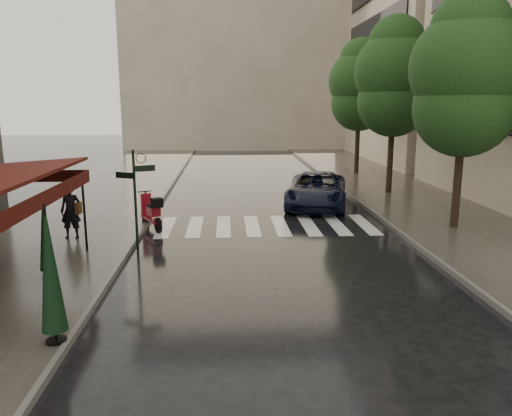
{
  "coord_description": "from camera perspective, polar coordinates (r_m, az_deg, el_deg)",
  "views": [
    {
      "loc": [
        1.53,
        -11.8,
        4.45
      ],
      "look_at": [
        2.39,
        2.59,
        1.4
      ],
      "focal_mm": 35.0,
      "sensor_mm": 36.0,
      "label": 1
    }
  ],
  "objects": [
    {
      "name": "ground",
      "position": [
        12.7,
        -10.23,
        -8.76
      ],
      "size": [
        120.0,
        120.0,
        0.0
      ],
      "primitive_type": "plane",
      "color": "black",
      "rests_on": "ground"
    },
    {
      "name": "sidewalk_far",
      "position": [
        25.72,
        16.46,
        1.64
      ],
      "size": [
        5.5,
        60.0,
        0.12
      ],
      "primitive_type": "cube",
      "color": "#38332D",
      "rests_on": "ground"
    },
    {
      "name": "tree_mid",
      "position": [
        25.12,
        15.57,
        14.14
      ],
      "size": [
        3.8,
        3.8,
        8.34
      ],
      "color": "black",
      "rests_on": "sidewalk_far"
    },
    {
      "name": "parasol_front",
      "position": [
        9.73,
        -22.47,
        -6.53
      ],
      "size": [
        0.47,
        0.47,
        2.6
      ],
      "color": "black",
      "rests_on": "sidewalk_near"
    },
    {
      "name": "parasol_back",
      "position": [
        13.49,
        -22.95,
        -2.72
      ],
      "size": [
        0.39,
        0.39,
        2.11
      ],
      "color": "black",
      "rests_on": "sidewalk_near"
    },
    {
      "name": "signpost",
      "position": [
        15.27,
        -13.64,
        1.74
      ],
      "size": [
        1.17,
        0.29,
        3.1
      ],
      "color": "black",
      "rests_on": "ground"
    },
    {
      "name": "backdrop_building",
      "position": [
        50.13,
        -1.81,
        18.32
      ],
      "size": [
        22.0,
        6.0,
        20.0
      ],
      "primitive_type": "cube",
      "color": "gray",
      "rests_on": "ground"
    },
    {
      "name": "pedestrian_with_umbrella",
      "position": [
        17.04,
        -20.59,
        2.21
      ],
      "size": [
        1.07,
        1.09,
        2.52
      ],
      "rotation": [
        0.0,
        0.0,
        -0.02
      ],
      "color": "black",
      "rests_on": "sidewalk_near"
    },
    {
      "name": "crosswalk",
      "position": [
        18.4,
        1.19,
        -2.02
      ],
      "size": [
        7.85,
        3.2,
        0.01
      ],
      "color": "silver",
      "rests_on": "ground"
    },
    {
      "name": "haussmann_far",
      "position": [
        40.94,
        19.03,
        18.08
      ],
      "size": [
        8.0,
        16.0,
        18.5
      ],
      "primitive_type": "cube",
      "color": "gray",
      "rests_on": "ground"
    },
    {
      "name": "scooter",
      "position": [
        18.19,
        -11.83,
        -0.54
      ],
      "size": [
        1.07,
        1.78,
        1.28
      ],
      "rotation": [
        0.0,
        0.0,
        0.47
      ],
      "color": "black",
      "rests_on": "ground"
    },
    {
      "name": "tree_far",
      "position": [
        31.88,
        11.77,
        13.53
      ],
      "size": [
        3.8,
        3.8,
        8.16
      ],
      "color": "black",
      "rests_on": "sidewalk_far"
    },
    {
      "name": "parked_car",
      "position": [
        21.84,
        6.96,
        2.1
      ],
      "size": [
        3.6,
        5.76,
        1.49
      ],
      "primitive_type": "imported",
      "rotation": [
        0.0,
        0.0,
        -0.23
      ],
      "color": "black",
      "rests_on": "ground"
    },
    {
      "name": "sidewalk_near",
      "position": [
        24.94,
        -17.35,
        1.27
      ],
      "size": [
        6.0,
        60.0,
        0.12
      ],
      "primitive_type": "cube",
      "color": "#38332D",
      "rests_on": "ground"
    },
    {
      "name": "curb_near",
      "position": [
        24.38,
        -10.38,
        1.42
      ],
      "size": [
        0.12,
        60.0,
        0.16
      ],
      "primitive_type": "cube",
      "color": "#595651",
      "rests_on": "ground"
    },
    {
      "name": "curb_far",
      "position": [
        24.91,
        10.39,
        1.65
      ],
      "size": [
        0.12,
        60.0,
        0.16
      ],
      "primitive_type": "cube",
      "color": "#595651",
      "rests_on": "ground"
    },
    {
      "name": "tree_near",
      "position": [
        18.65,
        22.91,
        13.72
      ],
      "size": [
        3.8,
        3.8,
        7.99
      ],
      "color": "black",
      "rests_on": "sidewalk_far"
    }
  ]
}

